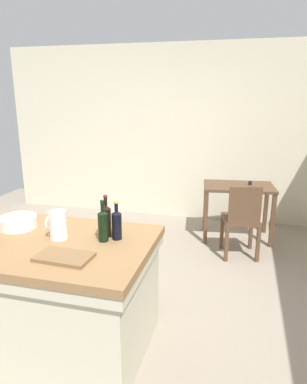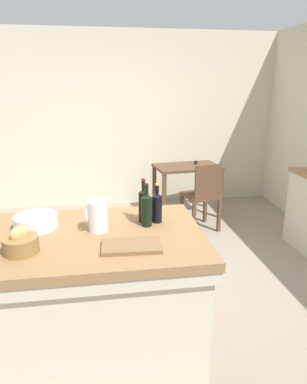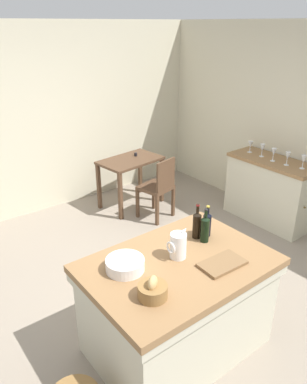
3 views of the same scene
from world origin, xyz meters
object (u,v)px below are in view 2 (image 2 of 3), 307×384
at_px(pitcher, 98,216).
at_px(wine_bottle_dark, 157,207).
at_px(cutting_board, 131,246).
at_px(wash_bowl, 36,222).
at_px(wine_bottle_green, 147,209).
at_px(wine_bottle_amber, 144,204).
at_px(writing_desk, 187,174).
at_px(island_table, 96,287).
at_px(wooden_chair, 203,194).
at_px(bread_basket, 21,243).

xyz_separation_m(pitcher, wine_bottle_dark, (0.41, 0.10, 0.01)).
bearing_deg(cutting_board, wine_bottle_dark, 60.23).
bearing_deg(wash_bowl, pitcher, -15.20).
relative_size(wine_bottle_dark, wine_bottle_green, 0.93).
relative_size(pitcher, wash_bowl, 0.86).
xyz_separation_m(cutting_board, wine_bottle_dark, (0.22, 0.39, 0.10)).
xyz_separation_m(wash_bowl, wine_bottle_amber, (0.74, 0.01, 0.08)).
xyz_separation_m(writing_desk, wash_bowl, (-1.65, -2.34, 0.30)).
bearing_deg(wine_bottle_green, wash_bowl, 174.30).
height_order(island_table, pitcher, pitcher).
bearing_deg(wine_bottle_amber, island_table, -153.10).
xyz_separation_m(writing_desk, wine_bottle_amber, (-0.91, -2.33, 0.38)).
bearing_deg(wine_bottle_amber, wash_bowl, -179.09).
bearing_deg(wine_bottle_amber, wooden_chair, 60.76).
distance_m(pitcher, bread_basket, 0.51).
bearing_deg(pitcher, writing_desk, 63.35).
bearing_deg(wash_bowl, wine_bottle_green, -5.70).
relative_size(writing_desk, cutting_board, 2.71).
relative_size(wooden_chair, wine_bottle_amber, 2.86).
distance_m(wine_bottle_dark, wine_bottle_green, 0.10).
height_order(wooden_chair, wine_bottle_green, wine_bottle_green).
xyz_separation_m(wooden_chair, wine_bottle_dark, (-0.88, -1.76, 0.50)).
distance_m(wooden_chair, cutting_board, 2.45).
bearing_deg(wooden_chair, island_table, -124.74).
xyz_separation_m(bread_basket, cutting_board, (0.64, -0.04, -0.05)).
bearing_deg(wine_bottle_dark, island_table, -161.32).
height_order(wooden_chair, wash_bowl, wash_bowl).
bearing_deg(wash_bowl, writing_desk, 54.77).
xyz_separation_m(cutting_board, wine_bottle_green, (0.14, 0.33, 0.11)).
height_order(wash_bowl, wine_bottle_dark, wine_bottle_dark).
distance_m(wooden_chair, wine_bottle_amber, 2.05).
distance_m(island_table, wine_bottle_green, 0.65).
xyz_separation_m(writing_desk, pitcher, (-1.23, -2.45, 0.36)).
distance_m(writing_desk, wine_bottle_green, 2.60).
bearing_deg(bread_basket, pitcher, 29.62).
bearing_deg(cutting_board, wine_bottle_amber, 72.83).
height_order(wine_bottle_dark, wine_bottle_amber, wine_bottle_amber).
distance_m(wash_bowl, wine_bottle_green, 0.76).
bearing_deg(pitcher, wooden_chair, 55.21).
bearing_deg(wash_bowl, wooden_chair, 45.55).
relative_size(wine_bottle_dark, wine_bottle_amber, 0.90).
distance_m(wooden_chair, wash_bowl, 2.48).
bearing_deg(pitcher, wine_bottle_amber, 21.39).
bearing_deg(wine_bottle_amber, wine_bottle_green, -82.80).
distance_m(cutting_board, wine_bottle_amber, 0.45).
xyz_separation_m(wooden_chair, wash_bowl, (-1.71, -1.75, 0.43)).
distance_m(wash_bowl, cutting_board, 0.74).
height_order(wash_bowl, wine_bottle_green, wine_bottle_green).
distance_m(island_table, wash_bowl, 0.61).
distance_m(wash_bowl, wine_bottle_dark, 0.84).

